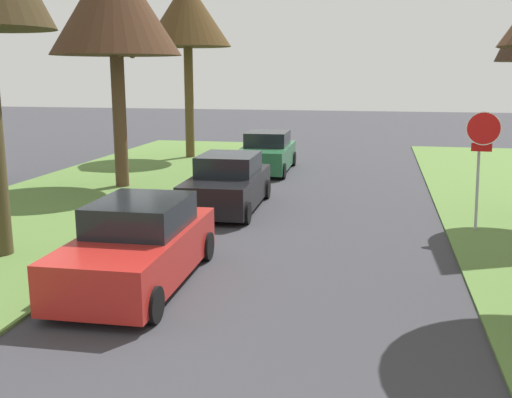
{
  "coord_description": "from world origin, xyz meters",
  "views": [
    {
      "loc": [
        1.87,
        -2.7,
        3.9
      ],
      "look_at": [
        -0.29,
        7.84,
        1.62
      ],
      "focal_mm": 42.02,
      "sensor_mm": 36.0,
      "label": 1
    }
  ],
  "objects_px": {
    "stop_sign_far": "(482,145)",
    "parked_sedan_black": "(228,184)",
    "parked_sedan_green": "(267,153)",
    "street_tree_left_mid_b": "(114,3)",
    "parked_sedan_red": "(139,246)",
    "street_tree_left_far": "(187,15)"
  },
  "relations": [
    {
      "from": "street_tree_left_mid_b",
      "to": "street_tree_left_far",
      "type": "distance_m",
      "value": 7.41
    },
    {
      "from": "stop_sign_far",
      "to": "street_tree_left_mid_b",
      "type": "distance_m",
      "value": 12.33
    },
    {
      "from": "stop_sign_far",
      "to": "parked_sedan_green",
      "type": "height_order",
      "value": "stop_sign_far"
    },
    {
      "from": "parked_sedan_red",
      "to": "parked_sedan_black",
      "type": "relative_size",
      "value": 1.0
    },
    {
      "from": "street_tree_left_mid_b",
      "to": "street_tree_left_far",
      "type": "xyz_separation_m",
      "value": [
        0.08,
        7.41,
        0.3
      ]
    },
    {
      "from": "parked_sedan_black",
      "to": "parked_sedan_red",
      "type": "bearing_deg",
      "value": -90.64
    },
    {
      "from": "street_tree_left_mid_b",
      "to": "street_tree_left_far",
      "type": "height_order",
      "value": "street_tree_left_far"
    },
    {
      "from": "street_tree_left_far",
      "to": "stop_sign_far",
      "type": "bearing_deg",
      "value": -45.46
    },
    {
      "from": "street_tree_left_mid_b",
      "to": "parked_sedan_red",
      "type": "bearing_deg",
      "value": -64.25
    },
    {
      "from": "stop_sign_far",
      "to": "parked_sedan_green",
      "type": "bearing_deg",
      "value": 129.91
    },
    {
      "from": "parked_sedan_black",
      "to": "parked_sedan_green",
      "type": "bearing_deg",
      "value": 91.04
    },
    {
      "from": "parked_sedan_green",
      "to": "street_tree_left_mid_b",
      "type": "bearing_deg",
      "value": -134.17
    },
    {
      "from": "stop_sign_far",
      "to": "parked_sedan_black",
      "type": "distance_m",
      "value": 6.96
    },
    {
      "from": "parked_sedan_red",
      "to": "parked_sedan_green",
      "type": "height_order",
      "value": "same"
    },
    {
      "from": "street_tree_left_far",
      "to": "parked_sedan_green",
      "type": "xyz_separation_m",
      "value": [
        4.18,
        -3.02,
        -5.67
      ]
    },
    {
      "from": "street_tree_left_mid_b",
      "to": "parked_sedan_black",
      "type": "relative_size",
      "value": 1.76
    },
    {
      "from": "stop_sign_far",
      "to": "street_tree_left_far",
      "type": "bearing_deg",
      "value": 134.54
    },
    {
      "from": "parked_sedan_green",
      "to": "stop_sign_far",
      "type": "bearing_deg",
      "value": -50.09
    },
    {
      "from": "stop_sign_far",
      "to": "parked_sedan_red",
      "type": "bearing_deg",
      "value": -142.55
    },
    {
      "from": "parked_sedan_black",
      "to": "street_tree_left_far",
      "type": "bearing_deg",
      "value": 113.52
    },
    {
      "from": "street_tree_left_mid_b",
      "to": "stop_sign_far",
      "type": "bearing_deg",
      "value": -18.76
    },
    {
      "from": "street_tree_left_mid_b",
      "to": "parked_sedan_red",
      "type": "height_order",
      "value": "street_tree_left_mid_b"
    }
  ]
}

